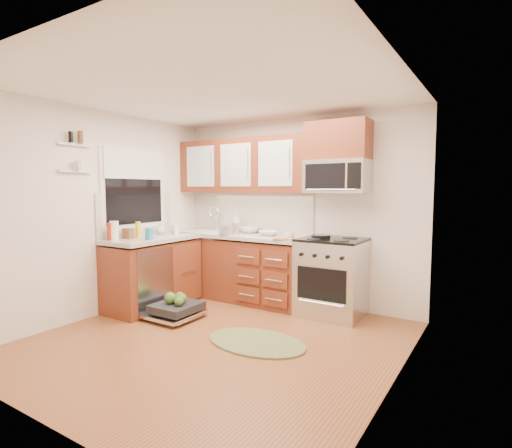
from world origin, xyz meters
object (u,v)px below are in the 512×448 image
Objects in this scene: dishwasher at (174,310)px; stock_pot at (226,230)px; range at (332,277)px; sink at (207,240)px; microwave at (337,177)px; rug at (256,342)px; skillet at (321,237)px; paper_towel_roll at (114,231)px; cup at (289,236)px; cutting_board at (288,239)px; bowl_b at (249,230)px; upper_cabinets at (243,166)px; bowl_a at (269,233)px.

dishwasher is 1.28m from stock_pot.
range is 1.96m from sink.
microwave is 1.23× the size of sink.
range is 0.90× the size of rug.
microwave reaches higher than skillet.
dishwasher is at bearing 174.21° from rug.
cup is at bearing 33.73° from paper_towel_roll.
stock_pot reaches higher than cup.
skillet is (-0.12, -0.06, 0.50)m from range.
rug is 4.56× the size of paper_towel_roll.
microwave is 1.09× the size of dishwasher.
paper_towel_roll is at bearing -148.74° from skillet.
skillet reaches higher than dishwasher.
stock_pot is 0.94m from cutting_board.
bowl_b is (0.97, 1.54, -0.07)m from paper_towel_roll.
rug is 8.80× the size of cup.
range is at bearing 8.32° from stock_pot.
paper_towel_roll is 2.15m from cup.
dishwasher is at bearing -143.05° from skillet.
dishwasher is at bearing -140.93° from microwave.
bowl_b is (-1.02, 1.43, 0.96)m from rug.
skillet reaches higher than cutting_board.
rug is (-0.30, -1.26, -0.46)m from range.
upper_cabinets is at bearing 158.58° from cutting_board.
cutting_board is 0.48m from bowl_a.
stock_pot is 0.69× the size of cutting_board.
skillet is at bearing -152.53° from range.
upper_cabinets is 1.99m from range.
sink is 2.68× the size of skillet.
bowl_b reaches higher than range.
bowl_a is 0.43m from bowl_b.
cup is at bearing -26.82° from bowl_a.
cup is (1.05, 0.95, 0.87)m from dishwasher.
skillet is 2.53m from paper_towel_roll.
bowl_a is at bearing 45.75° from paper_towel_roll.
microwave is at bearing 77.72° from rug.
stock_pot is 0.94m from cup.
microwave is 0.72× the size of rug.
sink is 0.57m from stock_pot.
upper_cabinets is at bearing 85.02° from stock_pot.
skillet is at bearing -11.09° from bowl_b.
upper_cabinets reaches higher than microwave.
bowl_a is (-0.79, 0.10, -0.01)m from skillet.
stock_pot is at bearing -155.27° from bowl_a.
bowl_a is at bearing 178.01° from range.
bowl_b is at bearing 16.31° from sink.
bowl_b is at bearing 161.09° from bowl_a.
bowl_a is (1.37, 1.41, -0.08)m from paper_towel_roll.
cutting_board is at bearing 100.85° from rug.
bowl_b is at bearing 125.46° from rug.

